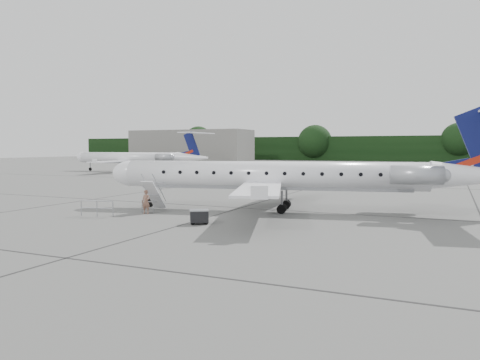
% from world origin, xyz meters
% --- Properties ---
extents(ground, '(320.00, 320.00, 0.00)m').
position_xyz_m(ground, '(0.00, 0.00, 0.00)').
color(ground, slate).
rests_on(ground, ground).
extents(treeline, '(260.00, 4.00, 8.00)m').
position_xyz_m(treeline, '(0.00, 130.00, 4.00)').
color(treeline, black).
rests_on(treeline, ground).
extents(terminal_building, '(40.00, 14.00, 10.00)m').
position_xyz_m(terminal_building, '(-70.00, 110.00, 5.00)').
color(terminal_building, slate).
rests_on(terminal_building, ground).
extents(main_regional_jet, '(29.76, 23.97, 6.79)m').
position_xyz_m(main_regional_jet, '(-2.55, 5.29, 3.39)').
color(main_regional_jet, white).
rests_on(main_regional_jet, ground).
extents(airstair, '(1.29, 2.41, 2.13)m').
position_xyz_m(airstair, '(-9.69, 1.65, 1.06)').
color(airstair, white).
rests_on(airstair, ground).
extents(passenger, '(0.61, 0.44, 1.58)m').
position_xyz_m(passenger, '(-9.44, 0.39, 0.79)').
color(passenger, brown).
rests_on(passenger, ground).
extents(safety_railing, '(2.17, 0.52, 1.00)m').
position_xyz_m(safety_railing, '(-11.52, -1.92, 0.50)').
color(safety_railing, gray).
rests_on(safety_railing, ground).
extents(baggage_cart, '(1.30, 1.24, 0.88)m').
position_xyz_m(baggage_cart, '(-4.25, -1.76, 0.44)').
color(baggage_cart, black).
rests_on(baggage_cart, ground).
extents(bg_regional_left, '(26.65, 19.33, 6.93)m').
position_xyz_m(bg_regional_left, '(-43.73, 42.95, 3.47)').
color(bg_regional_left, white).
rests_on(bg_regional_left, ground).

